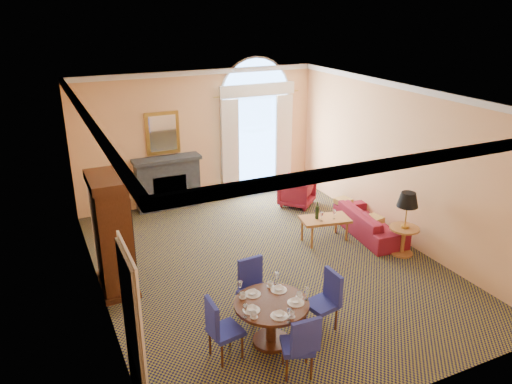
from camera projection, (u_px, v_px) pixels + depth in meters
name	position (u px, v px, depth m)	size (l,w,h in m)	color
ground	(267.00, 264.00, 9.48)	(7.50, 7.50, 0.00)	black
room_envelope	(251.00, 128.00, 9.14)	(6.04, 7.52, 3.45)	#FCB978
armoire	(113.00, 236.00, 8.37)	(0.59, 1.05, 2.06)	#3B1C0D
dining_table	(271.00, 312.00, 7.13)	(1.08, 1.09, 0.88)	#3B1C0D
dining_chair_north	(252.00, 284.00, 7.82)	(0.53, 0.53, 0.94)	navy
dining_chair_south	(301.00, 343.00, 6.47)	(0.53, 0.53, 0.94)	navy
dining_chair_east	(327.00, 297.00, 7.47)	(0.49, 0.49, 0.94)	navy
dining_chair_west	(219.00, 326.00, 6.81)	(0.48, 0.48, 0.94)	navy
sofa	(370.00, 222.00, 10.60)	(1.92, 0.75, 0.56)	maroon
armchair	(297.00, 191.00, 12.13)	(0.75, 0.77, 0.70)	maroon
coffee_table	(325.00, 220.00, 10.27)	(1.08, 0.73, 0.87)	#AE6C34
side_table	(406.00, 215.00, 9.58)	(0.58, 0.58, 1.27)	#AE6C34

